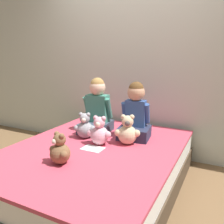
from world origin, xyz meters
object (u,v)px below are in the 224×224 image
child_on_left (97,109)px  teddy_bear_at_foot_of_bed (60,150)px  child_on_right (135,113)px  teddy_bear_between_children (100,133)px  bed (95,167)px  teddy_bear_held_by_right_child (127,132)px  sign_card (93,148)px  teddy_bear_held_by_left_child (85,127)px

child_on_left → teddy_bear_at_foot_of_bed: 0.93m
child_on_right → teddy_bear_between_children: child_on_right is taller
bed → teddy_bear_held_by_right_child: bearing=43.4°
teddy_bear_between_children → teddy_bear_at_foot_of_bed: (-0.08, -0.53, -0.01)m
bed → teddy_bear_between_children: bearing=87.7°
bed → teddy_bear_between_children: 0.36m
sign_card → teddy_bear_held_by_left_child: bearing=135.6°
teddy_bear_at_foot_of_bed → sign_card: bearing=99.7°
teddy_bear_held_by_left_child → bed: bearing=-60.7°
teddy_bear_held_by_left_child → sign_card: size_ratio=1.37×
child_on_left → child_on_right: bearing=-4.3°
child_on_right → teddy_bear_between_children: (-0.24, -0.36, -0.15)m
teddy_bear_held_by_right_child → teddy_bear_held_by_left_child: bearing=162.8°
teddy_bear_at_foot_of_bed → bed: bearing=100.4°
child_on_right → teddy_bear_at_foot_of_bed: size_ratio=2.26×
child_on_left → teddy_bear_held_by_right_child: child_on_left is taller
teddy_bear_at_foot_of_bed → sign_card: size_ratio=1.30×
teddy_bear_held_by_left_child → child_on_right: bearing=6.9°
child_on_right → teddy_bear_between_children: 0.46m
bed → teddy_bear_held_by_right_child: (0.25, 0.24, 0.35)m
bed → teddy_bear_between_children: (0.00, 0.10, 0.34)m
child_on_right → teddy_bear_held_by_left_child: (-0.48, -0.26, -0.15)m
teddy_bear_between_children → sign_card: bearing=-101.7°
teddy_bear_held_by_right_child → sign_card: size_ratio=1.48×
sign_card → teddy_bear_held_by_right_child: bearing=47.4°
child_on_left → child_on_right: child_on_left is taller
teddy_bear_held_by_left_child → teddy_bear_held_by_right_child: (0.49, 0.04, 0.01)m
sign_card → child_on_left: bearing=115.6°
teddy_bear_held_by_left_child → teddy_bear_between_children: bearing=-43.9°
bed → child_on_right: bearing=61.9°
teddy_bear_at_foot_of_bed → teddy_bear_held_by_left_child: bearing=124.8°
child_on_left → teddy_bear_at_foot_of_bed: bearing=-82.8°
child_on_right → sign_card: bearing=-124.2°
teddy_bear_at_foot_of_bed → sign_card: 0.42m
bed → teddy_bear_between_children: size_ratio=6.69×
child_on_left → teddy_bear_held_by_left_child: 0.31m
child_on_left → teddy_bear_held_by_left_child: child_on_left is taller
child_on_right → teddy_bear_at_foot_of_bed: bearing=-117.5°
teddy_bear_held_by_right_child → teddy_bear_between_children: (-0.24, -0.14, -0.00)m
teddy_bear_held_by_left_child → sign_card: 0.35m
teddy_bear_between_children → teddy_bear_at_foot_of_bed: 0.54m
bed → teddy_bear_at_foot_of_bed: size_ratio=7.40×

